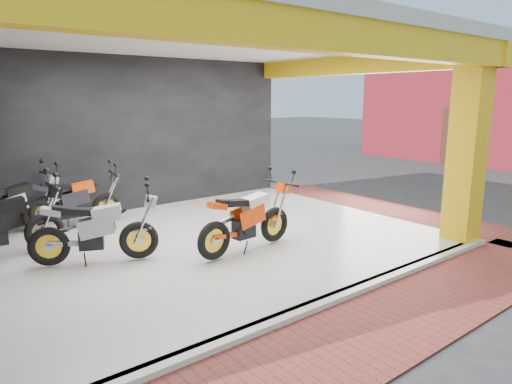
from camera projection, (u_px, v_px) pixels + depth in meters
ground at (276, 280)px, 6.62m from camera, size 80.00×80.00×0.00m
showroom_floor at (203, 243)px, 8.15m from camera, size 8.00×6.00×0.10m
showroom_ceiling at (198, 35)px, 7.42m from camera, size 8.40×6.40×0.20m
back_wall at (128, 136)px, 10.18m from camera, size 8.20×0.20×3.50m
corner_column at (468, 147)px, 7.96m from camera, size 0.50×0.50×3.50m
header_beam_front at (336, 35)px, 5.18m from camera, size 8.40×0.30×0.40m
header_beam_right at (357, 65)px, 9.91m from camera, size 0.30×6.40×0.40m
floor_kerb at (328, 301)px, 5.83m from camera, size 8.00×0.20×0.10m
paver_front at (378, 328)px, 5.23m from camera, size 9.00×1.40×0.03m
paver_right at (372, 206)px, 11.06m from camera, size 1.40×7.00×0.03m
moto_hero at (274, 208)px, 7.90m from camera, size 2.12×0.94×1.26m
moto_row_a at (138, 222)px, 7.05m from camera, size 2.14×1.52×1.23m
moto_row_b at (43, 213)px, 7.45m from camera, size 2.13×0.83×1.29m
moto_row_c at (106, 194)px, 9.21m from camera, size 2.05×1.04×1.20m
moto_row_d at (43, 197)px, 8.71m from camera, size 2.21×1.21×1.28m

